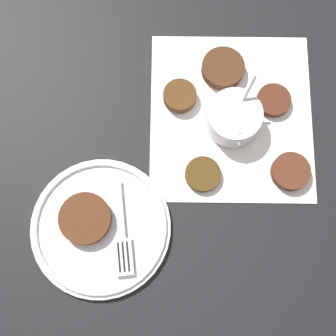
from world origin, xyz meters
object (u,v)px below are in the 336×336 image
at_px(sauce_bowl, 234,119).
at_px(fork, 122,238).
at_px(fritter_on_plate, 85,219).
at_px(serving_plate, 101,227).

relative_size(sauce_bowl, fork, 0.66).
bearing_deg(fork, fritter_on_plate, -122.11).
bearing_deg(fritter_on_plate, serving_plate, 56.18).
bearing_deg(fork, sauce_bowl, 131.72).
bearing_deg(sauce_bowl, fritter_on_plate, -60.78).
height_order(serving_plate, fork, fork).
relative_size(fritter_on_plate, fork, 0.54).
distance_m(serving_plate, fork, 0.04).
distance_m(sauce_bowl, fritter_on_plate, 0.30).
distance_m(serving_plate, fritter_on_plate, 0.03).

